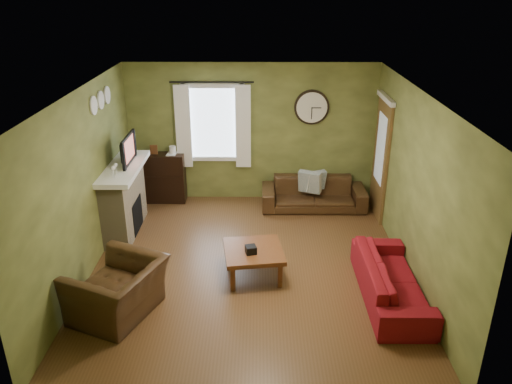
{
  "coord_description": "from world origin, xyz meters",
  "views": [
    {
      "loc": [
        0.15,
        -6.38,
        3.97
      ],
      "look_at": [
        0.1,
        0.4,
        1.05
      ],
      "focal_mm": 35.0,
      "sensor_mm": 36.0,
      "label": 1
    }
  ],
  "objects_px": {
    "bookshelf": "(164,178)",
    "armchair": "(118,290)",
    "sofa_brown": "(313,194)",
    "coffee_table": "(253,263)",
    "sofa_red": "(391,280)"
  },
  "relations": [
    {
      "from": "bookshelf",
      "to": "armchair",
      "type": "relative_size",
      "value": 0.87
    },
    {
      "from": "bookshelf",
      "to": "sofa_brown",
      "type": "distance_m",
      "value": 2.84
    },
    {
      "from": "sofa_brown",
      "to": "coffee_table",
      "type": "relative_size",
      "value": 2.34
    },
    {
      "from": "bookshelf",
      "to": "armchair",
      "type": "xyz_separation_m",
      "value": [
        0.03,
        -3.53,
        -0.12
      ]
    },
    {
      "from": "sofa_brown",
      "to": "coffee_table",
      "type": "height_order",
      "value": "sofa_brown"
    },
    {
      "from": "sofa_brown",
      "to": "armchair",
      "type": "bearing_deg",
      "value": -130.72
    },
    {
      "from": "sofa_red",
      "to": "coffee_table",
      "type": "xyz_separation_m",
      "value": [
        -1.84,
        0.52,
        -0.06
      ]
    },
    {
      "from": "bookshelf",
      "to": "coffee_table",
      "type": "xyz_separation_m",
      "value": [
        1.73,
        -2.63,
        -0.26
      ]
    },
    {
      "from": "coffee_table",
      "to": "armchair",
      "type": "bearing_deg",
      "value": -152.3
    },
    {
      "from": "bookshelf",
      "to": "armchair",
      "type": "height_order",
      "value": "bookshelf"
    },
    {
      "from": "bookshelf",
      "to": "sofa_red",
      "type": "relative_size",
      "value": 0.5
    },
    {
      "from": "bookshelf",
      "to": "armchair",
      "type": "distance_m",
      "value": 3.53
    },
    {
      "from": "sofa_brown",
      "to": "bookshelf",
      "type": "bearing_deg",
      "value": 174.17
    },
    {
      "from": "sofa_red",
      "to": "armchair",
      "type": "relative_size",
      "value": 1.75
    },
    {
      "from": "sofa_brown",
      "to": "armchair",
      "type": "xyz_separation_m",
      "value": [
        -2.79,
        -3.24,
        0.07
      ]
    }
  ]
}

